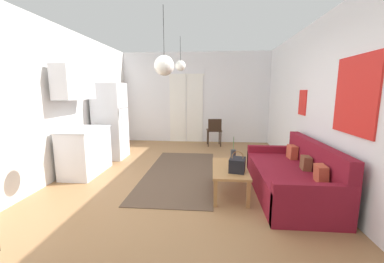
{
  "coord_description": "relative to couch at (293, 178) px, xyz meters",
  "views": [
    {
      "loc": [
        0.53,
        -3.59,
        1.58
      ],
      "look_at": [
        0.09,
        1.51,
        0.71
      ],
      "focal_mm": 22.15,
      "sensor_mm": 36.0,
      "label": 1
    }
  ],
  "objects": [
    {
      "name": "area_rug",
      "position": [
        -1.87,
        0.83,
        -0.26
      ],
      "size": [
        1.3,
        2.95,
        0.01
      ],
      "primitive_type": "cube",
      "color": "brown",
      "rests_on": "ground_plane"
    },
    {
      "name": "bamboo_vase",
      "position": [
        -0.9,
        0.21,
        0.27
      ],
      "size": [
        0.09,
        0.09,
        0.44
      ],
      "color": "#2D2D33",
      "rests_on": "coffee_table"
    },
    {
      "name": "couch",
      "position": [
        0.0,
        0.0,
        0.0
      ],
      "size": [
        0.94,
        2.01,
        0.83
      ],
      "color": "maroon",
      "rests_on": "ground_plane"
    },
    {
      "name": "coffee_table",
      "position": [
        -0.97,
        -0.01,
        0.1
      ],
      "size": [
        0.53,
        1.05,
        0.42
      ],
      "color": "#A87542",
      "rests_on": "ground_plane"
    },
    {
      "name": "ground_plane",
      "position": [
        -1.79,
        0.0,
        -0.31
      ],
      "size": [
        5.11,
        8.23,
        0.1
      ],
      "primitive_type": "cube",
      "color": "#996D44"
    },
    {
      "name": "pendant_lamp_far",
      "position": [
        -1.97,
        1.79,
        1.88
      ],
      "size": [
        0.23,
        0.23,
        0.74
      ],
      "color": "black"
    },
    {
      "name": "accent_chair",
      "position": [
        -1.19,
        3.24,
        0.22
      ],
      "size": [
        0.46,
        0.44,
        0.81
      ],
      "rotation": [
        0.0,
        0.0,
        3.24
      ],
      "color": "black",
      "rests_on": "ground_plane"
    },
    {
      "name": "handbag",
      "position": [
        -0.88,
        -0.2,
        0.25
      ],
      "size": [
        0.27,
        0.31,
        0.3
      ],
      "color": "black",
      "rests_on": "coffee_table"
    },
    {
      "name": "refrigerator",
      "position": [
        -3.65,
        1.79,
        0.62
      ],
      "size": [
        0.67,
        0.63,
        1.78
      ],
      "color": "white",
      "rests_on": "ground_plane"
    },
    {
      "name": "wall_back",
      "position": [
        -1.8,
        3.87,
        1.11
      ],
      "size": [
        4.71,
        0.13,
        2.77
      ],
      "color": "silver",
      "rests_on": "ground_plane"
    },
    {
      "name": "wall_left",
      "position": [
        -4.09,
        0.01,
        1.12
      ],
      "size": [
        0.12,
        7.83,
        2.77
      ],
      "color": "white",
      "rests_on": "ground_plane"
    },
    {
      "name": "wall_right",
      "position": [
        0.52,
        0.0,
        1.12
      ],
      "size": [
        0.12,
        7.83,
        2.77
      ],
      "color": "silver",
      "rests_on": "ground_plane"
    },
    {
      "name": "kitchen_counter",
      "position": [
        -3.72,
        0.67,
        0.52
      ],
      "size": [
        0.59,
        1.07,
        2.04
      ],
      "color": "silver",
      "rests_on": "ground_plane"
    },
    {
      "name": "pendant_lamp_near",
      "position": [
        -1.96,
        -0.11,
        1.69
      ],
      "size": [
        0.29,
        0.29,
        0.97
      ],
      "color": "black"
    }
  ]
}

